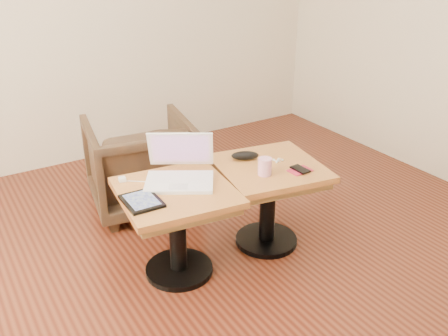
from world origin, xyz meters
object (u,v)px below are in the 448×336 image
side_table_right (269,185)px  side_table_left (177,211)px  armchair (141,164)px  laptop (180,171)px  striped_cup (265,167)px

side_table_right → side_table_left: bearing=-171.9°
side_table_right → armchair: armchair is taller
laptop → striped_cup: (0.44, -0.20, 0.00)m
striped_cup → side_table_right: bearing=41.5°
side_table_left → armchair: size_ratio=0.92×
side_table_right → armchair: (-0.47, 0.87, -0.08)m
side_table_left → side_table_right: 0.61m
laptop → striped_cup: bearing=6.4°
side_table_left → laptop: laptop is taller
striped_cup → armchair: 1.06m
side_table_right → laptop: 0.58m
side_table_left → striped_cup: 0.55m
laptop → striped_cup: size_ratio=4.95×
side_table_right → laptop: (-0.53, 0.11, 0.18)m
side_table_left → laptop: size_ratio=1.32×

